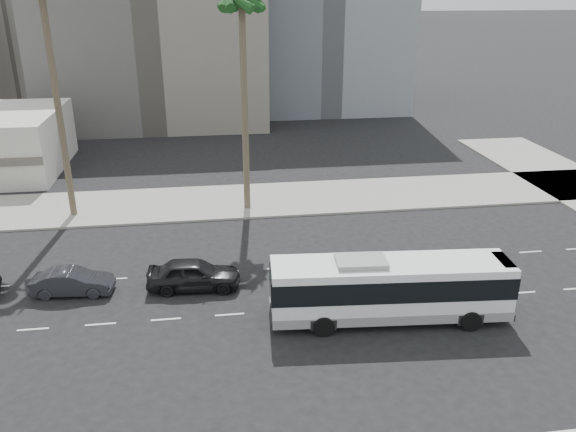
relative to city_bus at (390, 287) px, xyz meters
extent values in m
plane|color=black|center=(-1.42, 1.39, -1.67)|extent=(700.00, 700.00, 0.00)
cube|color=gray|center=(-1.42, 16.89, -1.60)|extent=(120.00, 7.00, 0.15)
cube|color=#5E5B57|center=(-13.42, 46.39, 7.33)|extent=(24.00, 18.00, 18.00)
cube|color=slate|center=(6.58, 53.39, 11.33)|extent=(20.00, 20.00, 26.00)
cube|color=white|center=(0.00, 0.00, 0.04)|extent=(11.17, 3.24, 2.47)
cube|color=black|center=(0.00, 0.00, 0.37)|extent=(11.24, 3.31, 1.05)
cube|color=gray|center=(0.00, 0.00, -1.05)|extent=(11.20, 3.29, 0.48)
cube|color=gray|center=(-1.43, 0.00, 1.37)|extent=(2.39, 1.69, 0.29)
cube|color=#262628|center=(5.22, 0.00, 1.13)|extent=(0.70, 1.75, 0.29)
cylinder|color=black|center=(3.51, -1.22, -1.20)|extent=(0.95, 0.29, 0.95)
cylinder|color=black|center=(3.51, 1.22, -1.20)|extent=(0.95, 0.29, 0.95)
cylinder|color=black|center=(-3.23, -1.22, -1.20)|extent=(0.95, 0.29, 0.95)
cylinder|color=black|center=(-3.23, 1.22, -1.20)|extent=(0.95, 0.29, 0.95)
imported|color=black|center=(-9.10, 4.29, -0.86)|extent=(2.24, 4.89, 1.62)
imported|color=#25262B|center=(-15.21, 4.58, -1.01)|extent=(1.72, 4.14, 1.33)
cylinder|color=brown|center=(-5.50, 15.31, 5.16)|extent=(0.38, 0.38, 13.67)
cylinder|color=brown|center=(-17.36, 15.68, 5.81)|extent=(0.47, 0.47, 14.96)
camera|label=1|loc=(-8.00, -22.54, 12.97)|focal=35.83mm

